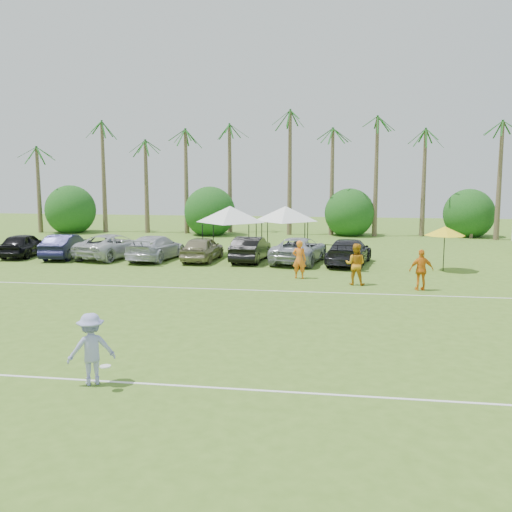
# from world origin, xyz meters

# --- Properties ---
(ground) EXTENTS (120.00, 120.00, 0.00)m
(ground) POSITION_xyz_m (0.00, 0.00, 0.00)
(ground) COLOR #4B7021
(ground) RESTS_ON ground
(field_lines) EXTENTS (80.00, 12.10, 0.01)m
(field_lines) POSITION_xyz_m (0.00, 8.00, 0.01)
(field_lines) COLOR white
(field_lines) RESTS_ON ground
(palm_tree_0) EXTENTS (2.40, 2.40, 8.90)m
(palm_tree_0) POSITION_xyz_m (-22.00, 38.00, 7.48)
(palm_tree_0) COLOR brown
(palm_tree_0) RESTS_ON ground
(palm_tree_1) EXTENTS (2.40, 2.40, 9.90)m
(palm_tree_1) POSITION_xyz_m (-17.00, 38.00, 8.35)
(palm_tree_1) COLOR brown
(palm_tree_1) RESTS_ON ground
(palm_tree_2) EXTENTS (2.40, 2.40, 10.90)m
(palm_tree_2) POSITION_xyz_m (-12.00, 38.00, 9.21)
(palm_tree_2) COLOR brown
(palm_tree_2) RESTS_ON ground
(palm_tree_3) EXTENTS (2.40, 2.40, 11.90)m
(palm_tree_3) POSITION_xyz_m (-8.00, 38.00, 10.06)
(palm_tree_3) COLOR brown
(palm_tree_3) RESTS_ON ground
(palm_tree_4) EXTENTS (2.40, 2.40, 8.90)m
(palm_tree_4) POSITION_xyz_m (-4.00, 38.00, 7.48)
(palm_tree_4) COLOR brown
(palm_tree_4) RESTS_ON ground
(palm_tree_5) EXTENTS (2.40, 2.40, 9.90)m
(palm_tree_5) POSITION_xyz_m (0.00, 38.00, 8.35)
(palm_tree_5) COLOR brown
(palm_tree_5) RESTS_ON ground
(palm_tree_6) EXTENTS (2.40, 2.40, 10.90)m
(palm_tree_6) POSITION_xyz_m (4.00, 38.00, 9.21)
(palm_tree_6) COLOR brown
(palm_tree_6) RESTS_ON ground
(palm_tree_7) EXTENTS (2.40, 2.40, 11.90)m
(palm_tree_7) POSITION_xyz_m (8.00, 38.00, 10.06)
(palm_tree_7) COLOR brown
(palm_tree_7) RESTS_ON ground
(palm_tree_8) EXTENTS (2.40, 2.40, 8.90)m
(palm_tree_8) POSITION_xyz_m (13.00, 38.00, 7.48)
(palm_tree_8) COLOR brown
(palm_tree_8) RESTS_ON ground
(palm_tree_9) EXTENTS (2.40, 2.40, 9.90)m
(palm_tree_9) POSITION_xyz_m (18.00, 38.00, 8.35)
(palm_tree_9) COLOR brown
(palm_tree_9) RESTS_ON ground
(bush_tree_0) EXTENTS (4.00, 4.00, 4.00)m
(bush_tree_0) POSITION_xyz_m (-19.00, 39.00, 1.80)
(bush_tree_0) COLOR brown
(bush_tree_0) RESTS_ON ground
(bush_tree_1) EXTENTS (4.00, 4.00, 4.00)m
(bush_tree_1) POSITION_xyz_m (-6.00, 39.00, 1.80)
(bush_tree_1) COLOR brown
(bush_tree_1) RESTS_ON ground
(bush_tree_2) EXTENTS (4.00, 4.00, 4.00)m
(bush_tree_2) POSITION_xyz_m (6.00, 39.00, 1.80)
(bush_tree_2) COLOR brown
(bush_tree_2) RESTS_ON ground
(bush_tree_3) EXTENTS (4.00, 4.00, 4.00)m
(bush_tree_3) POSITION_xyz_m (16.00, 39.00, 1.80)
(bush_tree_3) COLOR brown
(bush_tree_3) RESTS_ON ground
(sideline_player_a) EXTENTS (0.76, 0.54, 1.95)m
(sideline_player_a) POSITION_xyz_m (3.40, 17.34, 0.97)
(sideline_player_a) COLOR orange
(sideline_player_a) RESTS_ON ground
(sideline_player_b) EXTENTS (1.09, 0.91, 1.99)m
(sideline_player_b) POSITION_xyz_m (6.19, 16.08, 0.99)
(sideline_player_b) COLOR orange
(sideline_player_b) RESTS_ON ground
(sideline_player_c) EXTENTS (1.17, 0.65, 1.88)m
(sideline_player_c) POSITION_xyz_m (9.13, 15.20, 0.94)
(sideline_player_c) COLOR orange
(sideline_player_c) RESTS_ON ground
(canopy_tent_left) EXTENTS (4.59, 4.59, 3.72)m
(canopy_tent_left) POSITION_xyz_m (-1.80, 25.38, 3.19)
(canopy_tent_left) COLOR black
(canopy_tent_left) RESTS_ON ground
(canopy_tent_right) EXTENTS (4.44, 4.44, 3.60)m
(canopy_tent_right) POSITION_xyz_m (1.59, 27.83, 3.08)
(canopy_tent_right) COLOR black
(canopy_tent_right) RESTS_ON ground
(market_umbrella) EXTENTS (2.20, 2.20, 2.45)m
(market_umbrella) POSITION_xyz_m (11.02, 20.82, 2.20)
(market_umbrella) COLOR black
(market_umbrella) RESTS_ON ground
(frisbee_player) EXTENTS (1.36, 1.19, 1.83)m
(frisbee_player) POSITION_xyz_m (-0.56, 1.81, 0.91)
(frisbee_player) COLOR #999CDA
(frisbee_player) RESTS_ON ground
(parked_car_0) EXTENTS (2.12, 4.59, 1.52)m
(parked_car_0) POSITION_xyz_m (-14.70, 22.36, 0.76)
(parked_car_0) COLOR black
(parked_car_0) RESTS_ON ground
(parked_car_1) EXTENTS (1.96, 4.73, 1.52)m
(parked_car_1) POSITION_xyz_m (-11.75, 22.20, 0.76)
(parked_car_1) COLOR black
(parked_car_1) RESTS_ON ground
(parked_car_2) EXTENTS (3.77, 5.93, 1.52)m
(parked_car_2) POSITION_xyz_m (-8.81, 22.66, 0.76)
(parked_car_2) COLOR #B8B9BD
(parked_car_2) RESTS_ON ground
(parked_car_3) EXTENTS (2.72, 5.46, 1.52)m
(parked_car_3) POSITION_xyz_m (-5.87, 22.32, 0.76)
(parked_car_3) COLOR #B7B7C2
(parked_car_3) RESTS_ON ground
(parked_car_4) EXTENTS (1.99, 4.54, 1.52)m
(parked_car_4) POSITION_xyz_m (-2.92, 22.36, 0.76)
(parked_car_4) COLOR gray
(parked_car_4) RESTS_ON ground
(parked_car_5) EXTENTS (1.93, 4.72, 1.52)m
(parked_car_5) POSITION_xyz_m (0.02, 22.60, 0.76)
(parked_car_5) COLOR black
(parked_car_5) RESTS_ON ground
(parked_car_6) EXTENTS (3.40, 5.82, 1.52)m
(parked_car_6) POSITION_xyz_m (2.96, 22.62, 0.76)
(parked_car_6) COLOR #9EA1AC
(parked_car_6) RESTS_ON ground
(parked_car_7) EXTENTS (3.00, 5.53, 1.52)m
(parked_car_7) POSITION_xyz_m (5.91, 22.31, 0.76)
(parked_car_7) COLOR black
(parked_car_7) RESTS_ON ground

